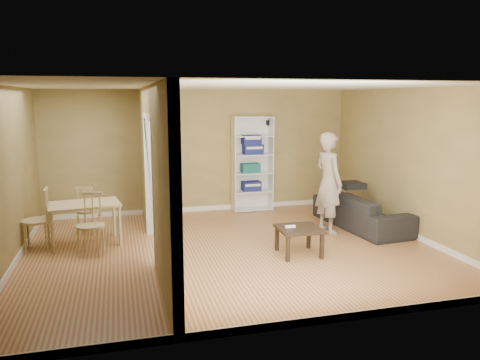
# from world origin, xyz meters

# --- Properties ---
(room_shell) EXTENTS (6.50, 6.50, 6.50)m
(room_shell) POSITION_xyz_m (0.00, 0.00, 1.30)
(room_shell) COLOR tan
(room_shell) RESTS_ON ground
(partition) EXTENTS (0.22, 5.50, 2.60)m
(partition) POSITION_xyz_m (-1.20, 0.00, 1.30)
(partition) COLOR olive
(partition) RESTS_ON ground
(wall_speaker) EXTENTS (0.10, 0.10, 0.10)m
(wall_speaker) POSITION_xyz_m (1.50, 2.69, 1.90)
(wall_speaker) COLOR black
(wall_speaker) RESTS_ON room_shell
(sofa) EXTENTS (2.28, 1.14, 0.84)m
(sofa) POSITION_xyz_m (2.70, 0.68, 0.42)
(sofa) COLOR black
(sofa) RESTS_ON ground
(person) EXTENTS (0.88, 0.74, 2.15)m
(person) POSITION_xyz_m (1.95, 0.54, 1.07)
(person) COLOR slate
(person) RESTS_ON ground
(bookshelf) EXTENTS (0.86, 0.38, 2.05)m
(bookshelf) POSITION_xyz_m (1.09, 2.61, 1.02)
(bookshelf) COLOR white
(bookshelf) RESTS_ON ground
(paper_box_navy_a) EXTENTS (0.40, 0.26, 0.20)m
(paper_box_navy_a) POSITION_xyz_m (1.07, 2.56, 0.53)
(paper_box_navy_a) COLOR navy
(paper_box_navy_a) RESTS_ON bookshelf
(paper_box_teal) EXTENTS (0.39, 0.25, 0.20)m
(paper_box_teal) POSITION_xyz_m (1.05, 2.56, 0.93)
(paper_box_teal) COLOR #1B785C
(paper_box_teal) RESTS_ON bookshelf
(paper_box_navy_b) EXTENTS (0.41, 0.27, 0.21)m
(paper_box_navy_b) POSITION_xyz_m (1.11, 2.56, 1.34)
(paper_box_navy_b) COLOR navy
(paper_box_navy_b) RESTS_ON bookshelf
(paper_box_navy_c) EXTENTS (0.39, 0.26, 0.20)m
(paper_box_navy_c) POSITION_xyz_m (1.07, 2.56, 1.54)
(paper_box_navy_c) COLOR navy
(paper_box_navy_c) RESTS_ON bookshelf
(coffee_table) EXTENTS (0.65, 0.65, 0.43)m
(coffee_table) POSITION_xyz_m (0.96, -0.52, 0.37)
(coffee_table) COLOR black
(coffee_table) RESTS_ON ground
(game_controller) EXTENTS (0.16, 0.04, 0.03)m
(game_controller) POSITION_xyz_m (0.83, -0.47, 0.45)
(game_controller) COLOR white
(game_controller) RESTS_ON coffee_table
(dining_table) EXTENTS (1.13, 0.75, 0.70)m
(dining_table) POSITION_xyz_m (-2.29, 0.89, 0.63)
(dining_table) COLOR tan
(dining_table) RESTS_ON ground
(chair_left) EXTENTS (0.47, 0.47, 1.00)m
(chair_left) POSITION_xyz_m (-3.04, 0.81, 0.50)
(chair_left) COLOR tan
(chair_left) RESTS_ON ground
(chair_near) EXTENTS (0.53, 0.53, 0.96)m
(chair_near) POSITION_xyz_m (-2.18, 0.34, 0.48)
(chair_near) COLOR tan
(chair_near) RESTS_ON ground
(chair_far) EXTENTS (0.52, 0.52, 0.89)m
(chair_far) POSITION_xyz_m (-2.28, 1.55, 0.45)
(chair_far) COLOR tan
(chair_far) RESTS_ON ground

